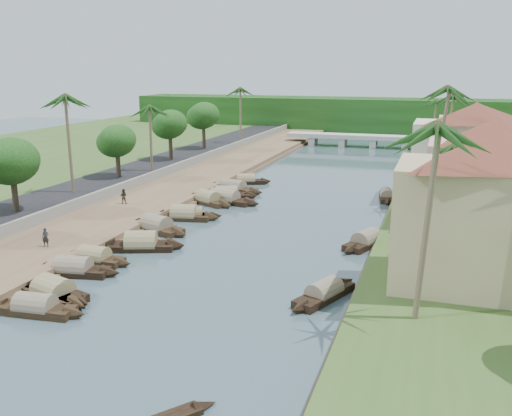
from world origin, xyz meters
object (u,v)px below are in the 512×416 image
(sampan_1, at_px, (55,292))
(person_near, at_px, (46,237))
(building_near, at_px, (492,209))
(bridge, at_px, (358,138))
(sampan_0, at_px, (35,308))

(sampan_1, height_order, person_near, person_near)
(building_near, bearing_deg, person_near, -178.24)
(bridge, distance_m, sampan_1, 82.74)
(sampan_0, relative_size, person_near, 4.62)
(building_near, xyz_separation_m, sampan_1, (-27.63, -8.28, -5.97))
(sampan_1, bearing_deg, building_near, 33.93)
(sampan_0, xyz_separation_m, sampan_1, (-0.53, 2.68, 0.01))
(building_near, bearing_deg, bridge, 104.39)
(sampan_1, bearing_deg, bridge, 101.25)
(sampan_1, bearing_deg, sampan_0, -61.49)
(building_near, height_order, person_near, building_near)
(building_near, distance_m, person_near, 34.26)
(person_near, bearing_deg, bridge, 61.44)
(building_near, distance_m, sampan_1, 29.46)
(bridge, relative_size, sampan_1, 3.86)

